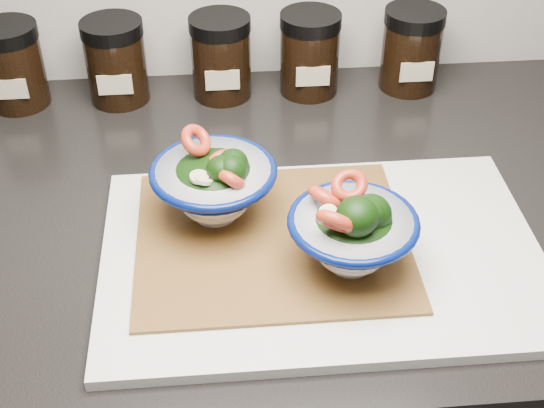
{
  "coord_description": "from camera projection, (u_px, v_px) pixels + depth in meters",
  "views": [
    {
      "loc": [
        -0.06,
        0.77,
        1.43
      ],
      "look_at": [
        -0.01,
        1.36,
        0.96
      ],
      "focal_mm": 50.0,
      "sensor_mm": 36.0,
      "label": 1
    }
  ],
  "objects": [
    {
      "name": "cutting_board",
      "position": [
        322.0,
        255.0,
        0.78
      ],
      "size": [
        0.45,
        0.3,
        0.01
      ],
      "primitive_type": "cube",
      "color": "silver",
      "rests_on": "countertop"
    },
    {
      "name": "bowl_right",
      "position": [
        354.0,
        232.0,
        0.73
      ],
      "size": [
        0.13,
        0.13,
        0.1
      ],
      "rotation": [
        0.0,
        0.0,
        0.19
      ],
      "color": "white",
      "rests_on": "bamboo_mat"
    },
    {
      "name": "spice_jar_b",
      "position": [
        116.0,
        61.0,
        1.0
      ],
      "size": [
        0.08,
        0.08,
        0.11
      ],
      "color": "black",
      "rests_on": "countertop"
    },
    {
      "name": "countertop",
      "position": [
        270.0,
        211.0,
        0.88
      ],
      "size": [
        3.5,
        0.6,
        0.04
      ],
      "primitive_type": "cube",
      "color": "black",
      "rests_on": "cabinet"
    },
    {
      "name": "spice_jar_e",
      "position": [
        411.0,
        49.0,
        1.03
      ],
      "size": [
        0.08,
        0.08,
        0.11
      ],
      "color": "black",
      "rests_on": "countertop"
    },
    {
      "name": "bamboo_mat",
      "position": [
        272.0,
        239.0,
        0.79
      ],
      "size": [
        0.28,
        0.24,
        0.0
      ],
      "primitive_type": "cube",
      "color": "olive",
      "rests_on": "cutting_board"
    },
    {
      "name": "spice_jar_d",
      "position": [
        310.0,
        53.0,
        1.02
      ],
      "size": [
        0.08,
        0.08,
        0.11
      ],
      "color": "black",
      "rests_on": "countertop"
    },
    {
      "name": "spice_jar_c",
      "position": [
        221.0,
        57.0,
        1.01
      ],
      "size": [
        0.08,
        0.08,
        0.11
      ],
      "color": "black",
      "rests_on": "countertop"
    },
    {
      "name": "bowl_left",
      "position": [
        215.0,
        184.0,
        0.79
      ],
      "size": [
        0.13,
        0.13,
        0.1
      ],
      "rotation": [
        0.0,
        0.0,
        0.19
      ],
      "color": "white",
      "rests_on": "bamboo_mat"
    },
    {
      "name": "spice_jar_a",
      "position": [
        13.0,
        65.0,
        0.99
      ],
      "size": [
        0.08,
        0.08,
        0.11
      ],
      "color": "black",
      "rests_on": "countertop"
    }
  ]
}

